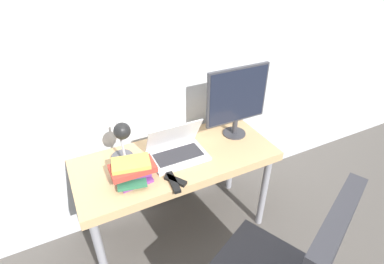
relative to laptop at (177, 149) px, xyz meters
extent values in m
plane|color=#514C47|center=(-0.01, -0.30, -0.76)|extent=(12.00, 12.00, 0.00)
cube|color=silver|center=(-0.01, 0.34, 0.54)|extent=(8.00, 0.05, 2.60)
cube|color=tan|center=(-0.01, -0.01, -0.08)|extent=(1.32, 0.57, 0.06)
cylinder|color=gray|center=(-0.61, -0.24, -0.44)|extent=(0.05, 0.05, 0.65)
cylinder|color=gray|center=(0.59, -0.24, -0.44)|extent=(0.05, 0.05, 0.65)
cylinder|color=gray|center=(-0.61, 0.21, -0.44)|extent=(0.05, 0.05, 0.65)
cylinder|color=gray|center=(0.59, 0.21, -0.44)|extent=(0.05, 0.05, 0.65)
cube|color=silver|center=(0.00, -0.02, -0.04)|extent=(0.36, 0.25, 0.02)
cube|color=#2D2D33|center=(0.00, -0.02, -0.03)|extent=(0.31, 0.15, 0.00)
cube|color=silver|center=(0.00, 0.04, 0.08)|extent=(0.36, 0.13, 0.22)
cube|color=navy|center=(0.00, 0.04, 0.08)|extent=(0.33, 0.11, 0.19)
cylinder|color=#333338|center=(0.48, 0.05, -0.04)|extent=(0.17, 0.17, 0.01)
cylinder|color=#333338|center=(0.48, 0.05, 0.02)|extent=(0.04, 0.04, 0.11)
cube|color=#333338|center=(0.48, 0.05, 0.26)|extent=(0.47, 0.02, 0.40)
cube|color=black|center=(0.48, 0.04, 0.26)|extent=(0.44, 0.00, 0.37)
cylinder|color=#4C4C51|center=(-0.33, 0.14, -0.04)|extent=(0.14, 0.14, 0.02)
cylinder|color=#99999E|center=(-0.33, 0.08, 0.10)|extent=(0.02, 0.14, 0.27)
sphere|color=black|center=(-0.33, 0.02, 0.23)|extent=(0.10, 0.10, 0.10)
cube|color=#753384|center=(-0.33, -0.09, -0.04)|extent=(0.20, 0.20, 0.02)
cube|color=#286B47|center=(-0.34, -0.11, -0.02)|extent=(0.20, 0.22, 0.02)
cube|color=#753384|center=(-0.32, -0.08, 0.00)|extent=(0.23, 0.16, 0.02)
cube|color=#B2382D|center=(-0.32, -0.10, 0.03)|extent=(0.26, 0.15, 0.04)
cube|color=gold|center=(-0.33, -0.09, 0.06)|extent=(0.24, 0.18, 0.02)
cube|color=black|center=(-0.13, -0.24, -0.04)|extent=(0.06, 0.18, 0.02)
cube|color=black|center=(-0.11, -0.23, -0.04)|extent=(0.11, 0.14, 0.02)
camera|label=1|loc=(-0.61, -1.45, 1.16)|focal=28.00mm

